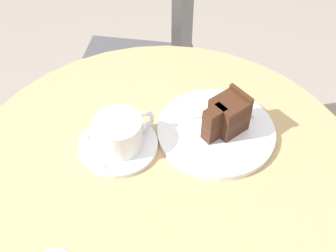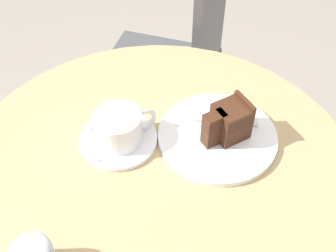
{
  "view_description": "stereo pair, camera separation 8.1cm",
  "coord_description": "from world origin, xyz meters",
  "px_view_note": "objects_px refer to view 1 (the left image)",
  "views": [
    {
      "loc": [
        -0.24,
        -0.4,
        1.36
      ],
      "look_at": [
        0.05,
        0.06,
        0.77
      ],
      "focal_mm": 45.0,
      "sensor_mm": 36.0,
      "label": 1
    },
    {
      "loc": [
        -0.17,
        -0.44,
        1.36
      ],
      "look_at": [
        0.05,
        0.06,
        0.77
      ],
      "focal_mm": 45.0,
      "sensor_mm": 36.0,
      "label": 2
    }
  ],
  "objects_px": {
    "fork": "(229,115)",
    "saucer": "(119,145)",
    "coffee_cup": "(119,132)",
    "cake_plate": "(216,131)",
    "cake_slice": "(227,116)",
    "teaspoon": "(90,146)",
    "cafe_chair": "(156,56)",
    "napkin": "(195,124)"
  },
  "relations": [
    {
      "from": "napkin",
      "to": "teaspoon",
      "type": "bearing_deg",
      "value": 165.31
    },
    {
      "from": "cake_plate",
      "to": "napkin",
      "type": "xyz_separation_m",
      "value": [
        -0.02,
        0.04,
        -0.0
      ]
    },
    {
      "from": "saucer",
      "to": "coffee_cup",
      "type": "height_order",
      "value": "coffee_cup"
    },
    {
      "from": "coffee_cup",
      "to": "cake_slice",
      "type": "xyz_separation_m",
      "value": [
        0.19,
        -0.08,
        0.01
      ]
    },
    {
      "from": "coffee_cup",
      "to": "cake_slice",
      "type": "height_order",
      "value": "cake_slice"
    },
    {
      "from": "cake_plate",
      "to": "fork",
      "type": "bearing_deg",
      "value": 19.95
    },
    {
      "from": "coffee_cup",
      "to": "cake_slice",
      "type": "bearing_deg",
      "value": -22.7
    },
    {
      "from": "cake_slice",
      "to": "fork",
      "type": "xyz_separation_m",
      "value": [
        0.03,
        0.02,
        -0.03
      ]
    },
    {
      "from": "teaspoon",
      "to": "napkin",
      "type": "xyz_separation_m",
      "value": [
        0.21,
        -0.05,
        -0.01
      ]
    },
    {
      "from": "cafe_chair",
      "to": "napkin",
      "type": "bearing_deg",
      "value": 19.09
    },
    {
      "from": "cake_plate",
      "to": "cake_slice",
      "type": "distance_m",
      "value": 0.05
    },
    {
      "from": "saucer",
      "to": "cafe_chair",
      "type": "bearing_deg",
      "value": 51.68
    },
    {
      "from": "cake_plate",
      "to": "cafe_chair",
      "type": "height_order",
      "value": "cafe_chair"
    },
    {
      "from": "cake_slice",
      "to": "fork",
      "type": "relative_size",
      "value": 0.76
    },
    {
      "from": "cake_plate",
      "to": "napkin",
      "type": "distance_m",
      "value": 0.05
    },
    {
      "from": "teaspoon",
      "to": "fork",
      "type": "bearing_deg",
      "value": -104.69
    },
    {
      "from": "coffee_cup",
      "to": "cake_plate",
      "type": "height_order",
      "value": "coffee_cup"
    },
    {
      "from": "saucer",
      "to": "cafe_chair",
      "type": "height_order",
      "value": "cafe_chair"
    },
    {
      "from": "fork",
      "to": "coffee_cup",
      "type": "bearing_deg",
      "value": -166.28
    },
    {
      "from": "teaspoon",
      "to": "cafe_chair",
      "type": "bearing_deg",
      "value": -41.94
    },
    {
      "from": "cafe_chair",
      "to": "fork",
      "type": "bearing_deg",
      "value": 26.96
    },
    {
      "from": "cake_plate",
      "to": "cake_slice",
      "type": "height_order",
      "value": "cake_slice"
    },
    {
      "from": "saucer",
      "to": "coffee_cup",
      "type": "bearing_deg",
      "value": -16.24
    },
    {
      "from": "coffee_cup",
      "to": "cake_plate",
      "type": "bearing_deg",
      "value": -22.17
    },
    {
      "from": "napkin",
      "to": "fork",
      "type": "bearing_deg",
      "value": -21.22
    },
    {
      "from": "coffee_cup",
      "to": "saucer",
      "type": "bearing_deg",
      "value": 163.76
    },
    {
      "from": "fork",
      "to": "cafe_chair",
      "type": "bearing_deg",
      "value": 103.55
    },
    {
      "from": "teaspoon",
      "to": "cafe_chair",
      "type": "distance_m",
      "value": 0.63
    },
    {
      "from": "cake_plate",
      "to": "fork",
      "type": "distance_m",
      "value": 0.05
    },
    {
      "from": "saucer",
      "to": "teaspoon",
      "type": "xyz_separation_m",
      "value": [
        -0.05,
        0.02,
        0.01
      ]
    },
    {
      "from": "cake_plate",
      "to": "saucer",
      "type": "bearing_deg",
      "value": 157.96
    },
    {
      "from": "saucer",
      "to": "cake_slice",
      "type": "bearing_deg",
      "value": -22.57
    },
    {
      "from": "cake_plate",
      "to": "cake_slice",
      "type": "relative_size",
      "value": 2.5
    },
    {
      "from": "coffee_cup",
      "to": "teaspoon",
      "type": "bearing_deg",
      "value": 155.31
    },
    {
      "from": "coffee_cup",
      "to": "napkin",
      "type": "xyz_separation_m",
      "value": [
        0.16,
        -0.03,
        -0.04
      ]
    },
    {
      "from": "cake_slice",
      "to": "teaspoon",
      "type": "bearing_deg",
      "value": 156.86
    },
    {
      "from": "cake_plate",
      "to": "cafe_chair",
      "type": "bearing_deg",
      "value": 71.59
    },
    {
      "from": "fork",
      "to": "napkin",
      "type": "xyz_separation_m",
      "value": [
        -0.07,
        0.03,
        -0.01
      ]
    },
    {
      "from": "fork",
      "to": "cafe_chair",
      "type": "xyz_separation_m",
      "value": [
        0.13,
        0.51,
        -0.24
      ]
    },
    {
      "from": "saucer",
      "to": "cake_slice",
      "type": "height_order",
      "value": "cake_slice"
    },
    {
      "from": "fork",
      "to": "saucer",
      "type": "bearing_deg",
      "value": -166.32
    },
    {
      "from": "napkin",
      "to": "cake_slice",
      "type": "bearing_deg",
      "value": -53.43
    }
  ]
}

